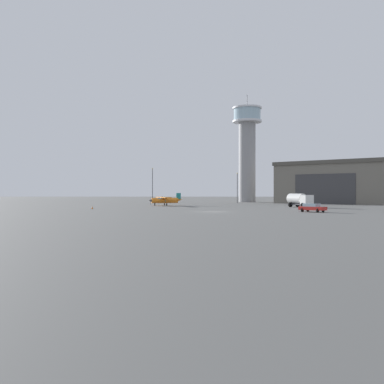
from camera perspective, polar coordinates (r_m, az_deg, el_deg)
name	(u,v)px	position (r m, az deg, el deg)	size (l,w,h in m)	color
ground_plane	(212,212)	(68.50, 2.78, -2.68)	(400.00, 400.00, 0.00)	#60605E
control_tower	(247,146)	(134.01, 7.46, 6.15)	(9.10, 9.10, 33.69)	gray
hangar	(338,183)	(124.74, 19.10, 1.20)	(36.66, 34.97, 11.48)	#6B665B
airplane_orange	(165,200)	(97.70, -3.66, -1.06)	(7.72, 9.81, 2.92)	orange
truck_fuel_tanker_white	(299,200)	(90.38, 14.32, -1.00)	(4.71, 6.20, 2.86)	#38383D
car_red	(312,207)	(69.96, 15.95, -2.02)	(4.16, 4.22, 1.37)	red
light_post_west	(152,182)	(122.87, -5.37, 1.32)	(0.44, 0.44, 10.19)	#38383D
light_post_east	(237,185)	(119.52, 6.14, 0.95)	(0.44, 0.44, 8.59)	#38383D
traffic_cone_near_left	(92,207)	(81.41, -13.34, -2.04)	(0.36, 0.36, 0.60)	black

